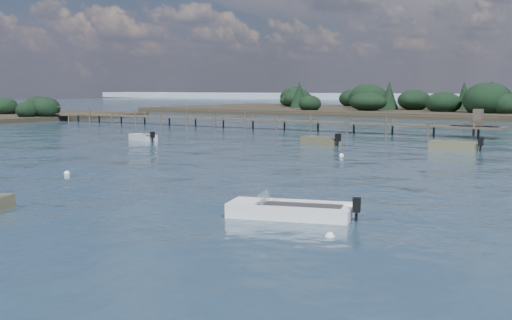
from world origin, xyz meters
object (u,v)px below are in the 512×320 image
Objects in this scene: tender_far_white at (321,142)px; tender_far_grey_b at (453,148)px; dinghy_mid_white_a at (289,213)px; tender_far_grey at (143,139)px; jetty at (249,120)px.

tender_far_grey_b is (10.45, 1.50, 0.00)m from tender_far_white.
tender_far_grey_b is (-2.57, 28.58, 0.04)m from dinghy_mid_white_a.
dinghy_mid_white_a reaches higher than tender_far_grey.
tender_far_white is 10.56m from tender_far_grey_b.
dinghy_mid_white_a is 30.06m from tender_far_white.
tender_far_grey is at bearing -162.00° from tender_far_white.
dinghy_mid_white_a is at bearing -54.14° from jetty.
tender_far_grey is at bearing 141.86° from dinghy_mid_white_a.
dinghy_mid_white_a is 1.23× the size of tender_far_grey_b.
tender_far_grey_b is at bearing -25.04° from jetty.
dinghy_mid_white_a is at bearing -84.86° from tender_far_grey_b.
jetty reaches higher than tender_far_grey_b.
tender_far_grey is at bearing -165.92° from tender_far_grey_b.
jetty is at bearing 139.78° from tender_far_white.
tender_far_grey is 0.05× the size of jetty.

